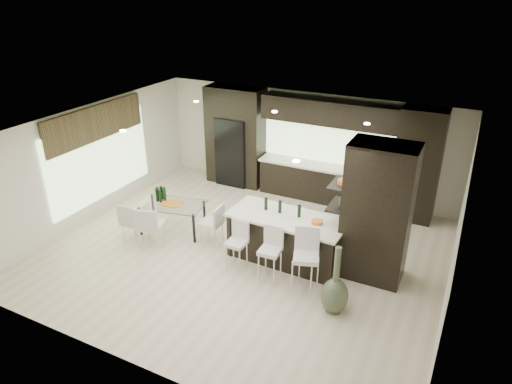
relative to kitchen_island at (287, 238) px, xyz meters
The scene contains 22 objects.
ground 1.05m from the kitchen_island, behind, with size 8.00×8.00×0.00m, color beige.
back_wall 3.57m from the kitchen_island, 105.31° to the left, with size 8.00×0.02×2.70m, color silver.
left_wall 4.99m from the kitchen_island, behind, with size 0.02×7.00×2.70m, color silver.
right_wall 3.20m from the kitchen_island, ahead, with size 0.02×7.00×2.70m, color silver.
ceiling 2.39m from the kitchen_island, behind, with size 8.00×7.00×0.02m, color white.
window_left 4.95m from the kitchen_island, behind, with size 0.04×3.20×1.90m, color #B2D199.
window_back 3.49m from the kitchen_island, 95.45° to the left, with size 3.40×0.04×1.20m, color #B2D199.
stone_accent 5.15m from the kitchen_island, behind, with size 0.08×3.00×0.80m, color brown.
ceiling_spots 2.37m from the kitchen_island, behind, with size 4.00×3.00×0.02m, color white.
back_cabinetry 3.16m from the kitchen_island, 97.85° to the left, with size 6.80×0.68×2.70m, color black.
refrigerator 4.11m from the kitchen_island, 133.51° to the left, with size 0.90×0.68×1.90m, color black.
partition_column 1.91m from the kitchen_island, ahead, with size 1.20×0.80×2.70m, color black.
kitchen_island is the anchor object (origin of this frame).
stool_left 1.08m from the kitchen_island, 132.39° to the right, with size 0.37×0.37×0.85m, color silver.
stool_mid 0.81m from the kitchen_island, 90.00° to the right, with size 0.39×0.39×0.89m, color silver.
stool_right 1.11m from the kitchen_island, 48.93° to the right, with size 0.45×0.45×1.02m, color silver.
bench 0.56m from the kitchen_island, behind, with size 1.29×0.50×0.50m, color black.
floor_vase 1.80m from the kitchen_island, 39.52° to the right, with size 0.48×0.48×1.30m, color #435039, non-canonical shape.
dining_table 2.76m from the kitchen_island, behind, with size 1.45×0.82×0.70m, color white.
chair_near 2.88m from the kitchen_island, 162.98° to the right, with size 0.50×0.50×0.92m, color silver.
chair_far 3.32m from the kitchen_island, 165.38° to the right, with size 0.48×0.48×0.89m, color silver.
chair_end 1.73m from the kitchen_island, behind, with size 0.45×0.45×0.82m, color silver.
Camera 1 is at (3.91, -7.27, 5.29)m, focal length 32.00 mm.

